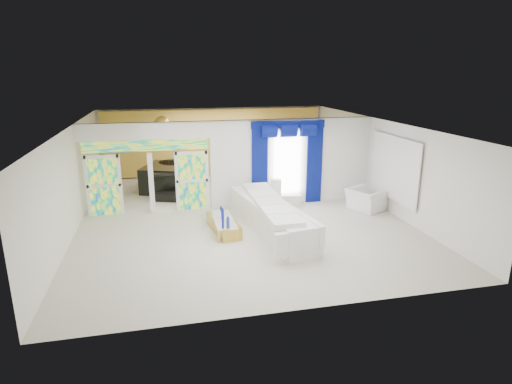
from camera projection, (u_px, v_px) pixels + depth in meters
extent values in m
plane|color=#B7AF9E|center=(239.00, 215.00, 14.11)|extent=(12.00, 12.00, 0.00)
cube|color=white|center=(293.00, 161.00, 15.09)|extent=(5.70, 0.18, 3.00)
cube|color=white|center=(145.00, 131.00, 13.69)|extent=(4.30, 0.18, 0.55)
cube|color=#994C3F|center=(104.00, 185.00, 13.86)|extent=(0.95, 0.04, 2.00)
cube|color=#994C3F|center=(192.00, 181.00, 14.47)|extent=(0.95, 0.04, 2.00)
cube|color=#994C3F|center=(146.00, 146.00, 13.82)|extent=(4.00, 0.05, 0.35)
cube|color=white|center=(287.00, 164.00, 14.96)|extent=(1.00, 0.02, 2.30)
cube|color=#030643|center=(260.00, 167.00, 14.73)|extent=(0.55, 0.10, 2.80)
cube|color=#030643|center=(314.00, 164.00, 15.16)|extent=(0.55, 0.10, 2.80)
cube|color=#030643|center=(288.00, 125.00, 14.56)|extent=(2.60, 0.12, 0.25)
cube|color=white|center=(394.00, 168.00, 13.80)|extent=(0.04, 2.70, 1.90)
cube|color=gold|center=(215.00, 142.00, 19.23)|extent=(9.70, 0.12, 2.90)
cube|color=white|center=(270.00, 218.00, 12.53)|extent=(1.65, 4.58, 0.85)
cube|color=gold|center=(224.00, 226.00, 12.59)|extent=(0.83, 1.78, 0.38)
cube|color=silver|center=(284.00, 200.00, 15.06)|extent=(1.19, 0.51, 0.39)
cylinder|color=white|center=(276.00, 187.00, 14.86)|extent=(0.36, 0.36, 0.58)
imported|color=white|center=(366.00, 200.00, 14.51)|extent=(1.36, 1.44, 0.74)
cube|color=black|center=(166.00, 177.00, 16.98)|extent=(2.08, 2.36, 0.99)
cube|color=black|center=(167.00, 197.00, 15.58)|extent=(0.98, 0.65, 0.31)
cube|color=tan|center=(101.00, 188.00, 16.00)|extent=(0.54, 0.50, 0.74)
sphere|color=gold|center=(162.00, 124.00, 16.08)|extent=(0.60, 0.60, 0.60)
cylinder|color=white|center=(219.00, 214.00, 12.85)|extent=(0.11, 0.11, 0.11)
cylinder|color=white|center=(227.00, 221.00, 12.22)|extent=(0.10, 0.10, 0.13)
cylinder|color=navy|center=(223.00, 215.00, 12.51)|extent=(0.08, 0.08, 0.29)
cylinder|color=#163598|center=(228.00, 222.00, 11.99)|extent=(0.09, 0.09, 0.22)
cylinder|color=navy|center=(221.00, 210.00, 13.09)|extent=(0.08, 0.08, 0.18)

